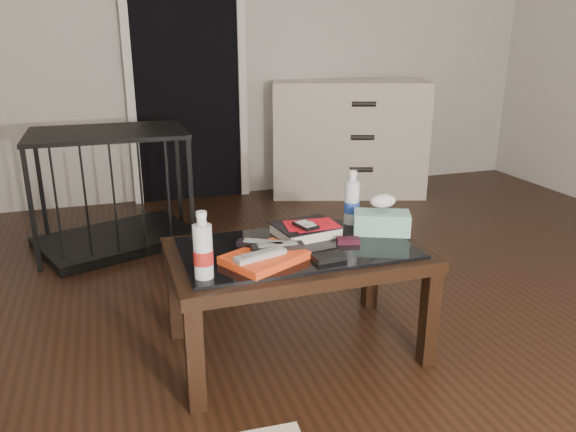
# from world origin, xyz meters

# --- Properties ---
(ground) EXTENTS (5.00, 5.00, 0.00)m
(ground) POSITION_xyz_m (0.00, 0.00, 0.00)
(ground) COLOR black
(ground) RESTS_ON ground
(doorway) EXTENTS (0.90, 0.08, 2.07)m
(doorway) POSITION_xyz_m (-0.40, 2.47, 1.02)
(doorway) COLOR black
(doorway) RESTS_ON ground
(coffee_table) EXTENTS (1.00, 0.60, 0.46)m
(coffee_table) POSITION_xyz_m (-0.34, 0.08, 0.40)
(coffee_table) COLOR black
(coffee_table) RESTS_ON ground
(dresser) EXTENTS (1.29, 0.83, 0.90)m
(dresser) POSITION_xyz_m (0.83, 2.23, 0.45)
(dresser) COLOR beige
(dresser) RESTS_ON ground
(pet_crate) EXTENTS (1.05, 0.88, 0.71)m
(pet_crate) POSITION_xyz_m (-1.01, 1.58, 0.23)
(pet_crate) COLOR black
(pet_crate) RESTS_ON ground
(magazines) EXTENTS (0.35, 0.32, 0.03)m
(magazines) POSITION_xyz_m (-0.51, -0.02, 0.48)
(magazines) COLOR #EE4216
(magazines) RESTS_ON coffee_table
(remote_silver) EXTENTS (0.21, 0.11, 0.02)m
(remote_silver) POSITION_xyz_m (-0.53, -0.05, 0.50)
(remote_silver) COLOR #A3A3A8
(remote_silver) RESTS_ON magazines
(remote_black_front) EXTENTS (0.20, 0.06, 0.02)m
(remote_black_front) POSITION_xyz_m (-0.45, 0.01, 0.50)
(remote_black_front) COLOR black
(remote_black_front) RESTS_ON magazines
(remote_black_back) EXTENTS (0.20, 0.14, 0.02)m
(remote_black_back) POSITION_xyz_m (-0.49, 0.05, 0.50)
(remote_black_back) COLOR black
(remote_black_back) RESTS_ON magazines
(textbook) EXTENTS (0.28, 0.24, 0.05)m
(textbook) POSITION_xyz_m (-0.27, 0.20, 0.48)
(textbook) COLOR black
(textbook) RESTS_ON coffee_table
(dvd_mailers) EXTENTS (0.20, 0.15, 0.01)m
(dvd_mailers) POSITION_xyz_m (-0.26, 0.19, 0.51)
(dvd_mailers) COLOR red
(dvd_mailers) RESTS_ON textbook
(ipod) EXTENTS (0.09, 0.12, 0.02)m
(ipod) POSITION_xyz_m (-0.28, 0.15, 0.52)
(ipod) COLOR black
(ipod) RESTS_ON dvd_mailers
(flip_phone) EXTENTS (0.10, 0.07, 0.02)m
(flip_phone) POSITION_xyz_m (-0.14, 0.05, 0.47)
(flip_phone) COLOR black
(flip_phone) RESTS_ON coffee_table
(wallet) EXTENTS (0.13, 0.08, 0.02)m
(wallet) POSITION_xyz_m (-0.27, -0.08, 0.47)
(wallet) COLOR black
(wallet) RESTS_ON coffee_table
(water_bottle_left) EXTENTS (0.07, 0.07, 0.24)m
(water_bottle_left) POSITION_xyz_m (-0.74, -0.09, 0.58)
(water_bottle_left) COLOR silver
(water_bottle_left) RESTS_ON coffee_table
(water_bottle_right) EXTENTS (0.08, 0.08, 0.24)m
(water_bottle_right) POSITION_xyz_m (-0.02, 0.28, 0.58)
(water_bottle_right) COLOR white
(water_bottle_right) RESTS_ON coffee_table
(tissue_box) EXTENTS (0.26, 0.20, 0.09)m
(tissue_box) POSITION_xyz_m (0.05, 0.12, 0.51)
(tissue_box) COLOR #227D76
(tissue_box) RESTS_ON coffee_table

